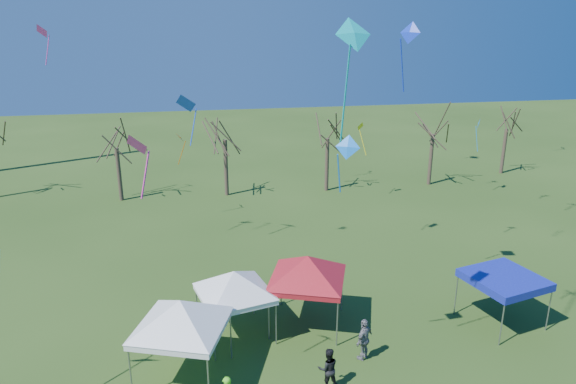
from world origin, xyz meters
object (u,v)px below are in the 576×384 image
object	(u,v)px
person_dark	(328,368)
person_grey	(364,339)
tree_4	(435,116)
tent_red	(308,261)
tree_3	(328,119)
tent_blue	(504,280)
tree_1	(114,129)
tree_2	(224,119)
tent_white_mid	(234,276)
tent_white_west	(180,306)
tree_5	(509,113)

from	to	relation	value
person_dark	person_grey	bearing A→B (deg)	-140.98
tree_4	tent_red	xyz separation A→B (m)	(-15.58, -19.69, -2.82)
tent_red	tree_3	bearing A→B (deg)	72.42
tree_3	tent_blue	xyz separation A→B (m)	(2.66, -21.30, -3.88)
tree_1	tree_2	world-z (taller)	tree_2
tree_4	person_grey	distance (m)	27.09
tent_red	tent_white_mid	bearing A→B (deg)	-174.75
tent_white_west	tree_5	bearing A→B (deg)	39.76
tree_3	tent_red	distance (m)	20.89
tent_blue	person_dark	world-z (taller)	tent_blue
tent_blue	tent_white_west	bearing A→B (deg)	-175.01
tree_4	tree_5	xyz separation A→B (m)	(8.37, 2.06, -0.33)
tree_1	person_dark	bearing A→B (deg)	-67.38
tree_1	tent_white_west	distance (m)	23.83
tree_3	tree_5	size ratio (longest dim) A/B	1.06
tent_white_west	tree_1	bearing A→B (deg)	102.01
tree_4	person_dark	xyz separation A→B (m)	(-15.79, -24.15, -5.22)
tent_red	person_dark	size ratio (longest dim) A/B	2.55
tree_1	person_grey	bearing A→B (deg)	-62.27
tree_3	tent_white_west	distance (m)	25.66
person_grey	tent_red	bearing A→B (deg)	-99.78
tree_3	tent_white_west	world-z (taller)	tree_3
person_dark	person_grey	distance (m)	2.42
person_dark	person_grey	xyz separation A→B (m)	(1.94, 1.44, 0.09)
tree_3	tent_white_mid	xyz separation A→B (m)	(-9.61, -20.04, -3.10)
tree_2	person_grey	distance (m)	24.02
tent_white_west	person_grey	world-z (taller)	tent_white_west
tent_red	person_grey	xyz separation A→B (m)	(1.73, -3.02, -2.31)
tree_2	tent_white_mid	xyz separation A→B (m)	(-1.21, -20.37, -3.31)
tree_4	tent_blue	bearing A→B (deg)	-107.40
tree_5	tent_red	bearing A→B (deg)	-137.74
tree_4	tent_white_west	world-z (taller)	tree_4
tree_4	tent_blue	size ratio (longest dim) A/B	2.16
tree_2	tree_4	xyz separation A→B (m)	(17.72, -0.38, -0.23)
tree_3	tree_4	xyz separation A→B (m)	(9.32, -0.04, -0.02)
tree_5	tent_blue	distance (m)	27.97
tent_white_mid	tent_red	world-z (taller)	tent_red
tent_white_west	tent_white_mid	size ratio (longest dim) A/B	1.04
person_grey	tree_2	bearing A→B (deg)	-120.08
tent_white_mid	tent_red	xyz separation A→B (m)	(3.35, 0.31, 0.27)
tent_blue	person_grey	xyz separation A→B (m)	(-7.18, -1.45, -1.27)
tree_1	tent_white_mid	size ratio (longest dim) A/B	1.85
tree_2	tent_blue	bearing A→B (deg)	-62.92
tree_2	tree_5	world-z (taller)	tree_2
tree_3	person_grey	xyz separation A→B (m)	(-4.52, -22.75, -5.15)
tent_white_mid	person_grey	size ratio (longest dim) A/B	2.19
tent_red	tree_1	bearing A→B (deg)	117.41
person_dark	tent_white_west	bearing A→B (deg)	-14.23
tree_5	person_dark	bearing A→B (deg)	-132.66
tree_3	tent_red	world-z (taller)	tree_3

